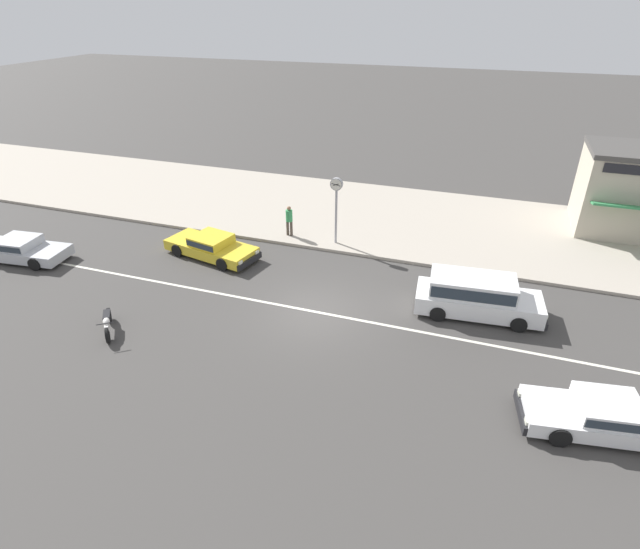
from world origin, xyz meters
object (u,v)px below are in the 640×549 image
sedan_yellow_1 (212,246)px  pedestrian_near_clock (289,219)px  sedan_white_3 (607,416)px  minivan_white_0 (476,294)px  sedan_silver_2 (20,249)px  street_clock (336,196)px  motorcycle_1 (107,322)px

sedan_yellow_1 → pedestrian_near_clock: size_ratio=3.06×
sedan_yellow_1 → sedan_white_3: (16.04, -6.05, -0.00)m
minivan_white_0 → sedan_yellow_1: minivan_white_0 is taller
sedan_yellow_1 → sedan_silver_2: same height
minivan_white_0 → sedan_yellow_1: size_ratio=1.03×
pedestrian_near_clock → street_clock: bearing=-1.6°
sedan_yellow_1 → street_clock: street_clock is taller
minivan_white_0 → pedestrian_near_clock: (-9.39, 4.13, 0.22)m
sedan_silver_2 → street_clock: bearing=24.7°
minivan_white_0 → street_clock: street_clock is taller
sedan_yellow_1 → sedan_silver_2: bearing=-159.2°
sedan_white_3 → pedestrian_near_clock: (-13.32, 9.17, 0.53)m
minivan_white_0 → sedan_yellow_1: (-12.10, 1.02, -0.31)m
sedan_silver_2 → pedestrian_near_clock: 12.72m
sedan_silver_2 → motorcycle_1: 8.57m
street_clock → pedestrian_near_clock: bearing=178.4°
minivan_white_0 → sedan_silver_2: bearing=-174.0°
minivan_white_0 → sedan_white_3: minivan_white_0 is taller
sedan_silver_2 → sedan_white_3: same height
street_clock → motorcycle_1: bearing=-120.4°
minivan_white_0 → motorcycle_1: (-12.62, -5.67, -0.42)m
sedan_yellow_1 → pedestrian_near_clock: pedestrian_near_clock is taller
motorcycle_1 → minivan_white_0: bearing=24.2°
sedan_silver_2 → minivan_white_0: bearing=6.0°
street_clock → sedan_white_3: bearing=-40.0°
sedan_silver_2 → motorcycle_1: (7.82, -3.51, -0.11)m
sedan_white_3 → motorcycle_1: size_ratio=3.01×
sedan_silver_2 → sedan_white_3: size_ratio=0.96×
motorcycle_1 → pedestrian_near_clock: bearing=71.8°
motorcycle_1 → pedestrian_near_clock: 10.34m
minivan_white_0 → sedan_silver_2: minivan_white_0 is taller
street_clock → pedestrian_near_clock: 2.92m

